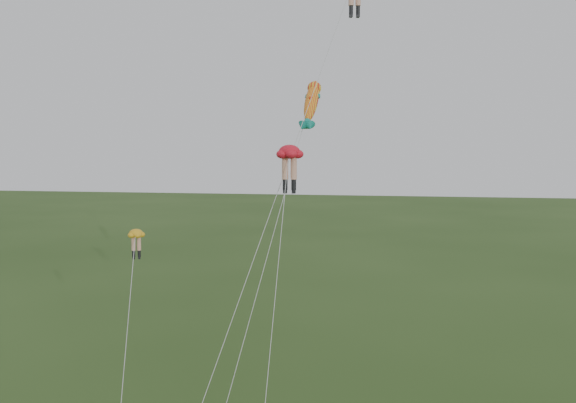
# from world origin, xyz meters

# --- Properties ---
(legs_kite_red_mid) EXTENTS (1.54, 6.17, 14.09)m
(legs_kite_red_mid) POSITION_xyz_m (3.31, 4.11, 13.34)
(legs_kite_red_mid) COLOR red
(legs_kite_red_mid) RESTS_ON ground
(legs_kite_yellow) EXTENTS (3.24, 9.25, 9.54)m
(legs_kite_yellow) POSITION_xyz_m (-5.07, 4.16, 8.75)
(legs_kite_yellow) COLOR gold
(legs_kite_yellow) RESTS_ON ground
(fish_kite) EXTENTS (3.61, 12.95, 18.32)m
(fish_kite) POSITION_xyz_m (3.46, 11.07, 16.64)
(fish_kite) COLOR yellow
(fish_kite) RESTS_ON ground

